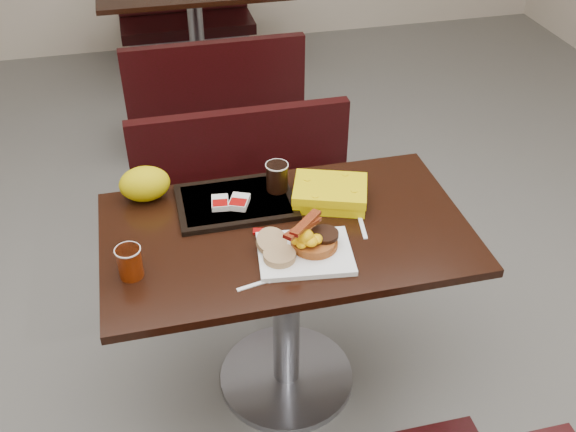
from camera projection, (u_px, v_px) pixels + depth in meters
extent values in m
cube|color=slate|center=(286.00, 379.00, 2.63)|extent=(6.00, 7.00, 0.01)
cube|color=white|center=(305.00, 253.00, 2.06)|extent=(0.32, 0.26, 0.02)
cylinder|color=#974919|center=(315.00, 242.00, 2.07)|extent=(0.18, 0.18, 0.03)
cylinder|color=black|center=(325.00, 234.00, 2.07)|extent=(0.09, 0.09, 0.01)
ellipsoid|color=yellow|center=(305.00, 238.00, 2.03)|extent=(0.10, 0.09, 0.05)
cylinder|color=tan|center=(279.00, 256.00, 2.03)|extent=(0.13, 0.13, 0.02)
cylinder|color=tan|center=(272.00, 242.00, 2.06)|extent=(0.12, 0.12, 0.06)
cylinder|color=#8E2405|center=(130.00, 263.00, 1.97)|extent=(0.08, 0.08, 0.10)
cube|color=white|center=(361.00, 223.00, 2.20)|extent=(0.04, 0.17, 0.00)
cube|color=#BA4F08|center=(254.00, 214.00, 2.24)|extent=(0.05, 0.04, 0.01)
cube|color=#8C0504|center=(258.00, 231.00, 2.16)|extent=(0.04, 0.03, 0.01)
cube|color=black|center=(236.00, 202.00, 2.29)|extent=(0.40, 0.28, 0.02)
cube|color=silver|center=(220.00, 203.00, 2.25)|extent=(0.07, 0.08, 0.02)
cube|color=silver|center=(239.00, 202.00, 2.25)|extent=(0.09, 0.10, 0.02)
cylinder|color=black|center=(277.00, 177.00, 2.30)|extent=(0.09, 0.09, 0.10)
cube|color=#E1C303|center=(330.00, 193.00, 2.28)|extent=(0.30, 0.26, 0.07)
ellipsoid|color=#DACB07|center=(145.00, 184.00, 2.28)|extent=(0.20, 0.17, 0.12)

